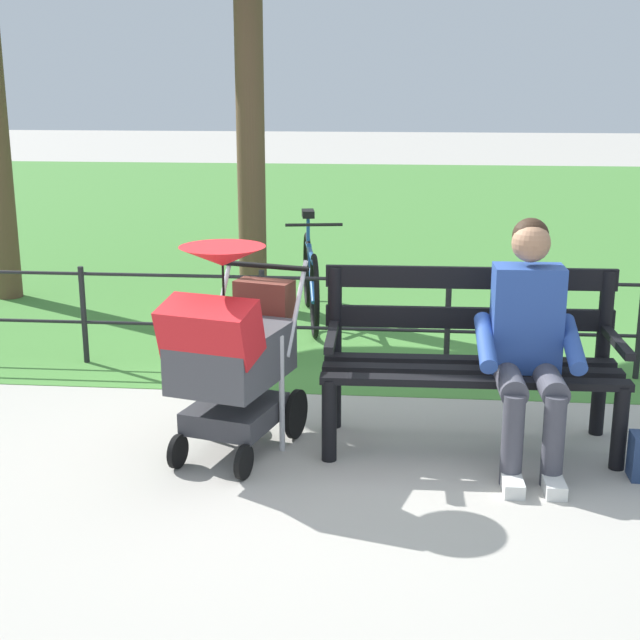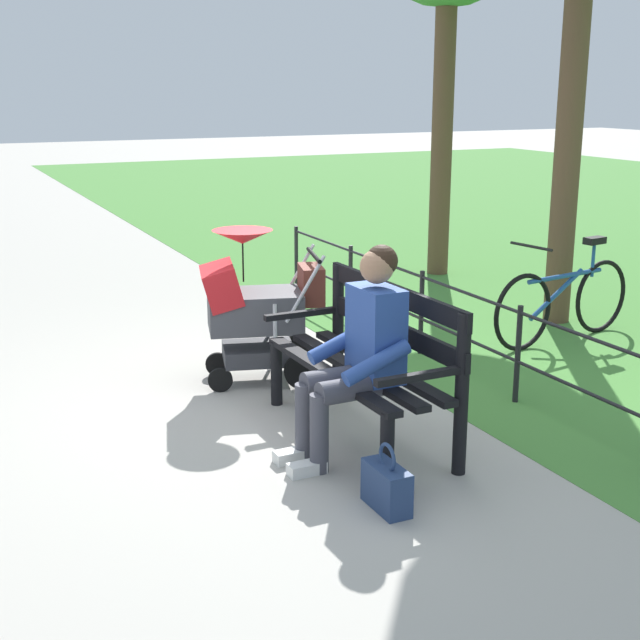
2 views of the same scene
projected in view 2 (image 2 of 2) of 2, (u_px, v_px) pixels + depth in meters
The scene contains 7 objects.
ground_plane at pixel (307, 401), 6.21m from camera, with size 60.00×60.00×0.00m, color #ADA89E.
park_bench at pixel (370, 355), 5.51m from camera, with size 1.61×0.63×0.96m.
person_on_bench at pixel (360, 348), 5.14m from camera, with size 0.54×0.74×1.28m.
stroller at pixel (254, 305), 6.48m from camera, with size 0.71×0.98×1.15m.
handbag at pixel (387, 486), 4.61m from camera, with size 0.32×0.14×0.37m.
park_fence at pixel (466, 324), 6.65m from camera, with size 6.41×0.04×0.70m.
bicycle at pixel (564, 300), 7.58m from camera, with size 0.45×1.64×0.89m.
Camera 2 is at (-5.33, 2.41, 2.17)m, focal length 49.53 mm.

